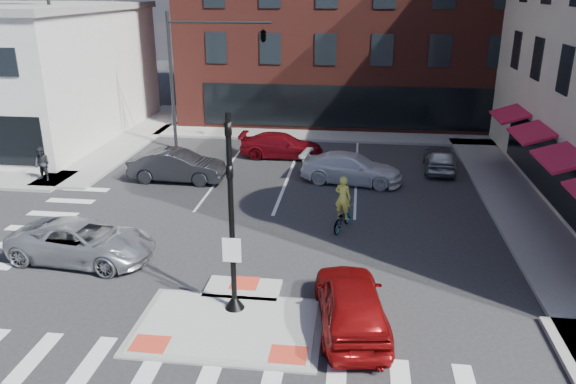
# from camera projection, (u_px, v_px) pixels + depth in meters

# --- Properties ---
(ground) EXTENTS (120.00, 120.00, 0.00)m
(ground) POSITION_uv_depth(u_px,v_px,m) (232.00, 318.00, 16.66)
(ground) COLOR #28282B
(ground) RESTS_ON ground
(refuge_island) EXTENTS (5.40, 4.65, 0.13)m
(refuge_island) POSITION_uv_depth(u_px,v_px,m) (230.00, 321.00, 16.40)
(refuge_island) COLOR gray
(refuge_island) RESTS_ON ground
(sidewalk_nw) EXTENTS (23.50, 20.50, 0.15)m
(sidewalk_nw) POSITION_uv_depth(u_px,v_px,m) (9.00, 154.00, 32.86)
(sidewalk_nw) COLOR gray
(sidewalk_nw) RESTS_ON ground
(sidewalk_e) EXTENTS (3.00, 24.00, 0.15)m
(sidewalk_e) POSITION_uv_depth(u_px,v_px,m) (522.00, 209.00, 24.67)
(sidewalk_e) COLOR gray
(sidewalk_e) RESTS_ON ground
(sidewalk_n) EXTENTS (26.00, 3.00, 0.15)m
(sidewalk_n) POSITION_uv_depth(u_px,v_px,m) (350.00, 136.00, 36.78)
(sidewalk_n) COLOR gray
(sidewalk_n) RESTS_ON ground
(building_n) EXTENTS (24.40, 18.40, 15.50)m
(building_n) POSITION_uv_depth(u_px,v_px,m) (357.00, 7.00, 43.44)
(building_n) COLOR #58211B
(building_n) RESTS_ON ground
(building_far_left) EXTENTS (10.00, 12.00, 10.00)m
(building_far_left) POSITION_uv_depth(u_px,v_px,m) (296.00, 27.00, 63.87)
(building_far_left) COLOR slate
(building_far_left) RESTS_ON ground
(building_far_right) EXTENTS (12.00, 12.00, 12.00)m
(building_far_right) POSITION_uv_depth(u_px,v_px,m) (411.00, 18.00, 63.86)
(building_far_right) COLOR brown
(building_far_right) RESTS_ON ground
(signal_pole) EXTENTS (0.60, 0.60, 5.98)m
(signal_pole) POSITION_uv_depth(u_px,v_px,m) (232.00, 240.00, 16.22)
(signal_pole) COLOR black
(signal_pole) RESTS_ON refuge_island
(mast_arm_signal) EXTENTS (6.10, 2.24, 8.00)m
(mast_arm_signal) POSITION_uv_depth(u_px,v_px,m) (238.00, 44.00, 31.71)
(mast_arm_signal) COLOR black
(mast_arm_signal) RESTS_ON ground
(silver_suv) EXTENTS (5.41, 2.91, 1.44)m
(silver_suv) POSITION_uv_depth(u_px,v_px,m) (83.00, 241.00, 20.01)
(silver_suv) COLOR silver
(silver_suv) RESTS_ON ground
(red_sedan) EXTENTS (2.52, 4.90, 1.59)m
(red_sedan) POSITION_uv_depth(u_px,v_px,m) (351.00, 303.00, 15.97)
(red_sedan) COLOR maroon
(red_sedan) RESTS_ON ground
(white_pickup) EXTENTS (5.32, 2.84, 1.47)m
(white_pickup) POSITION_uv_depth(u_px,v_px,m) (351.00, 168.00, 28.05)
(white_pickup) COLOR white
(white_pickup) RESTS_ON ground
(bg_car_dark) EXTENTS (4.83, 1.77, 1.58)m
(bg_car_dark) POSITION_uv_depth(u_px,v_px,m) (177.00, 166.00, 28.24)
(bg_car_dark) COLOR #292A2E
(bg_car_dark) RESTS_ON ground
(bg_car_silver) EXTENTS (1.89, 4.11, 1.36)m
(bg_car_silver) POSITION_uv_depth(u_px,v_px,m) (440.00, 158.00, 29.93)
(bg_car_silver) COLOR #A1A4A8
(bg_car_silver) RESTS_ON ground
(bg_car_red) EXTENTS (4.79, 1.97, 1.39)m
(bg_car_red) POSITION_uv_depth(u_px,v_px,m) (282.00, 145.00, 32.26)
(bg_car_red) COLOR maroon
(bg_car_red) RESTS_ON ground
(cyclist) EXTENTS (1.15, 1.90, 2.25)m
(cyclist) POSITION_uv_depth(u_px,v_px,m) (342.00, 212.00, 22.57)
(cyclist) COLOR #3F3F44
(cyclist) RESTS_ON ground
(pedestrian_a) EXTENTS (0.94, 0.79, 1.71)m
(pedestrian_a) POSITION_uv_depth(u_px,v_px,m) (42.00, 164.00, 27.81)
(pedestrian_a) COLOR black
(pedestrian_a) RESTS_ON sidewalk_nw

